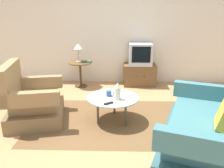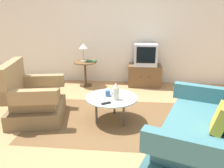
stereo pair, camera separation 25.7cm
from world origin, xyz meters
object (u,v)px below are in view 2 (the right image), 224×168
side_table (85,68)px  tv_remote_dark (106,103)px  coffee_table (112,99)px  television (145,55)px  vase (116,91)px  mug (108,93)px  book (92,61)px  tv_stand (144,75)px  couch (202,134)px  armchair (33,100)px  table_lamp (83,47)px

side_table → tv_remote_dark: bearing=-69.8°
coffee_table → television: (0.59, 1.89, 0.37)m
vase → side_table: bearing=115.5°
mug → book: size_ratio=0.51×
tv_stand → book: bearing=-173.3°
mug → tv_remote_dark: size_ratio=0.87×
couch → armchair: bearing=92.5°
vase → mug: bearing=136.9°
television → book: bearing=-174.1°
coffee_table → book: book is taller
television → tv_remote_dark: size_ratio=3.60×
mug → vase: bearing=-43.1°
couch → table_lamp: 3.32m
armchair → book: size_ratio=4.41×
tv_stand → vase: bearing=-104.4°
couch → book: bearing=55.4°
couch → coffee_table: bearing=75.7°
tv_stand → table_lamp: size_ratio=1.79×
couch → mug: (-1.25, 0.84, 0.17)m
couch → book: couch is taller
tv_remote_dark → book: bearing=-108.8°
vase → mug: vase is taller
side_table → book: bearing=8.0°
mug → book: bearing=108.7°
side_table → television: television is taller
coffee_table → vase: (0.08, -0.10, 0.16)m
mug → book: 1.84m
armchair → tv_stand: armchair is taller
armchair → vase: bearing=75.9°
table_lamp → couch: bearing=-51.7°
armchair → side_table: 1.84m
coffee_table → tv_remote_dark: bearing=-100.7°
armchair → tv_remote_dark: bearing=67.2°
coffee_table → side_table: size_ratio=1.41×
couch → tv_stand: bearing=32.3°
television → mug: (-0.65, -1.86, -0.29)m
coffee_table → table_lamp: bearing=115.3°
tv_stand → television: television is taller
book → armchair: bearing=-95.6°
television → book: size_ratio=2.12×
mug → armchair: bearing=-177.4°
coffee_table → tv_remote_dark: (-0.05, -0.28, 0.04)m
television → side_table: bearing=-173.9°
tv_stand → armchair: bearing=-134.3°
coffee_table → book: (-0.65, 1.77, 0.22)m
television → tv_remote_dark: 2.29m
tv_remote_dark → mug: bearing=-123.7°
tv_remote_dark → table_lamp: bearing=-104.2°
armchair → tv_stand: (1.89, 1.94, -0.07)m
table_lamp → tv_remote_dark: 2.23m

